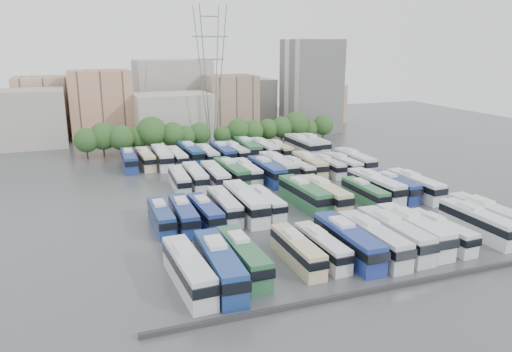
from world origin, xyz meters
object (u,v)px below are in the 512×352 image
object	(u,v)px
bus_r0_s13	(489,216)
bus_r2_s13	(354,161)
bus_r0_s7	(373,239)
bus_r0_s9	(413,230)
bus_r3_s9	(263,149)
bus_r3_s12	(302,145)
bus_r2_s7	(267,171)
bus_r3_s13	(314,144)
bus_r2_s8	(278,166)
bus_r1_s13	(415,185)
bus_r0_s12	(478,222)
bus_r3_s6	(223,153)
bus_r3_s7	(235,152)
bus_r1_s5	(266,202)
bus_r1_s10	(365,193)
bus_r1_s8	(325,194)
bus_r0_s6	(348,241)
bus_r2_s12	(343,164)
apartment_tower	(311,86)
bus_r0_s0	(188,270)
bus_r3_s0	(129,160)
bus_r3_s4	(190,153)
bus_r3_s8	(248,149)
bus_r3_s3	(176,157)
bus_r3_s5	(207,155)
bus_r2_s3	(195,176)
bus_r3_s10	(279,150)
bus_r0_s8	(394,234)
bus_r2_s11	(328,166)
bus_r1_s4	(245,202)
bus_r2_s2	(179,180)
bus_r0_s4	(297,250)
bus_r1_s2	(205,212)
bus_r1_s1	(183,214)
bus_r1_s12	(393,186)
bus_r3_s1	(145,158)
bus_r1_s11	(375,186)
bus_r0_s1	(219,265)
electricity_pylon	(211,69)
bus_r0_s2	(243,256)
bus_r0_s10	(440,231)
bus_r2_s6	(247,172)
bus_r3_s2	(162,157)
bus_r1_s3	(224,205)
bus_r2_s10	(309,164)

from	to	relation	value
bus_r0_s13	bus_r2_s13	distance (m)	35.77
bus_r0_s7	bus_r0_s9	world-z (taller)	bus_r0_s9
bus_r3_s9	bus_r3_s12	bearing A→B (deg)	0.90
bus_r2_s7	bus_r3_s13	distance (m)	28.07
bus_r0_s13	bus_r2_s8	xyz separation A→B (m)	(-16.31, 36.42, 0.05)
bus_r1_s13	bus_r0_s12	bearing A→B (deg)	-102.33
bus_r3_s6	bus_r3_s7	world-z (taller)	bus_r3_s6
bus_r1_s5	bus_r1_s10	world-z (taller)	bus_r1_s10
bus_r0_s9	bus_r1_s8	distance (m)	18.16
bus_r0_s6	bus_r2_s12	world-z (taller)	bus_r0_s6
apartment_tower	bus_r3_s13	world-z (taller)	apartment_tower
bus_r0_s13	bus_r2_s13	xyz separation A→B (m)	(0.32, 35.77, -0.09)
bus_r0_s0	bus_r3_s0	size ratio (longest dim) A/B	1.07
bus_r3_s4	bus_r3_s8	xyz separation A→B (m)	(13.07, -0.28, 0.09)
bus_r3_s3	bus_r3_s9	xyz separation A→B (m)	(19.91, 0.44, 0.22)
bus_r0_s7	bus_r3_s12	distance (m)	57.12
bus_r3_s5	bus_r3_s8	world-z (taller)	bus_r3_s8
bus_r3_s0	bus_r3_s12	xyz separation A→B (m)	(39.48, 0.31, 0.21)
bus_r2_s3	bus_r3_s10	distance (m)	28.50
bus_r0_s8	bus_r2_s11	size ratio (longest dim) A/B	1.21
apartment_tower	bus_r3_s0	xyz separation A→B (m)	(-55.41, -28.10, -11.15)
bus_r1_s4	bus_r2_s2	size ratio (longest dim) A/B	1.21
bus_r0_s4	bus_r1_s2	world-z (taller)	bus_r1_s2
bus_r2_s7	bus_r2_s3	bearing A→B (deg)	173.34
bus_r1_s4	bus_r3_s13	xyz separation A→B (m)	(29.95, 36.62, -0.16)
bus_r1_s1	bus_r3_s7	bearing A→B (deg)	63.49
bus_r3_s4	bus_r3_s8	bearing A→B (deg)	-4.12
bus_r2_s13	bus_r3_s6	bearing A→B (deg)	143.72
bus_r1_s12	bus_r3_s1	world-z (taller)	bus_r1_s12
bus_r0_s6	bus_r1_s5	bearing A→B (deg)	100.94
bus_r0_s7	bus_r3_s8	xyz separation A→B (m)	(3.26, 55.34, 0.08)
bus_r0_s12	bus_r1_s11	size ratio (longest dim) A/B	0.94
bus_r0_s0	bus_r0_s13	size ratio (longest dim) A/B	0.98
bus_r0_s4	bus_r2_s13	world-z (taller)	bus_r2_s13
bus_r0_s1	bus_r1_s12	xyz separation A→B (m)	(36.32, 19.82, -0.25)
electricity_pylon	bus_r0_s2	world-z (taller)	electricity_pylon
bus_r0_s13	bus_r1_s10	size ratio (longest dim) A/B	1.18
bus_r0_s13	bus_r3_s0	distance (m)	68.01
bus_r0_s10	bus_r0_s13	world-z (taller)	bus_r0_s13
bus_r2_s6	bus_r3_s3	size ratio (longest dim) A/B	1.01
bus_r3_s10	bus_r3_s2	bearing A→B (deg)	177.64
bus_r0_s4	bus_r3_s4	bearing A→B (deg)	90.15
bus_r0_s13	bus_r1_s5	xyz separation A→B (m)	(-26.30, 17.48, -0.34)
bus_r0_s2	bus_r1_s3	distance (m)	18.62
bus_r1_s4	bus_r2_s6	size ratio (longest dim) A/B	1.18
bus_r1_s1	bus_r2_s11	world-z (taller)	bus_r1_s1
bus_r0_s13	bus_r2_s2	size ratio (longest dim) A/B	1.17
bus_r1_s3	bus_r0_s10	bearing A→B (deg)	-38.89
bus_r1_s4	bus_r3_s7	bearing A→B (deg)	74.28
bus_r2_s10	bus_r2_s13	world-z (taller)	bus_r2_s13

